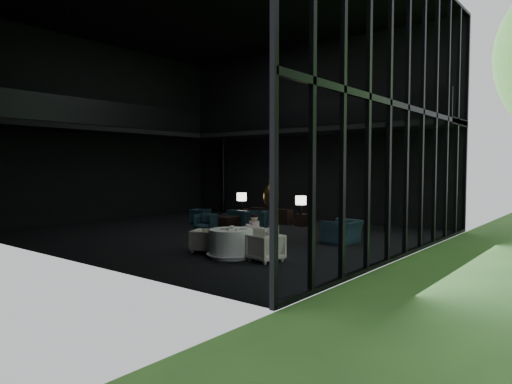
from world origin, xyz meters
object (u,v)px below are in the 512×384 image
Objects in this scene: coffee_table at (224,222)px; dining_chair_west at (205,241)px; table_lamp_left at (242,198)px; side_table_left at (245,214)px; lounge_armchair_south at (206,222)px; dining_chair_east at (265,246)px; console at (271,216)px; bronze_urn at (271,196)px; window_armchair at (343,227)px; side_table_right at (302,220)px; table_lamp_right at (301,201)px; sofa at (247,215)px; child at (254,225)px; dining_table at (231,245)px; dining_chair_north at (260,236)px; lounge_armchair_west at (200,216)px; lounge_armchair_east at (256,219)px.

dining_chair_west reaches higher than coffee_table.
table_lamp_left is at bearing 112.76° from coffee_table.
lounge_armchair_south reaches higher than side_table_left.
console is at bearing -132.97° from dining_chair_east.
bronze_urn reaches higher than window_armchair.
side_table_right is 0.68× the size of table_lamp_right.
child is at bearing 133.73° from sofa.
dining_chair_north reaches higher than dining_table.
console is 2.05× the size of coffee_table.
dining_chair_west is at bearing 175.52° from dining_table.
lounge_armchair_west reaches higher than coffee_table.
child is at bearing -57.47° from bronze_urn.
console is 3.99× the size of side_table_right.
bronze_urn reaches higher than lounge_armchair_east.
lounge_armchair_south is 0.69× the size of coffee_table.
side_table_left is 2.57m from coffee_table.
sofa is at bearing -76.42° from lounge_armchair_west.
table_lamp_right is (0.00, -0.12, 0.78)m from side_table_right.
console is 3.61m from lounge_armchair_south.
coffee_table is 1.49× the size of dining_chair_west.
dining_table is (-1.29, -3.84, -0.19)m from window_armchair.
lounge_armchair_south is 4.64m from dining_chair_north.
bronze_urn reaches higher than lounge_armchair_west.
child is at bearing 90.56° from dining_table.
console is at bearing 2.70° from table_lamp_left.
lounge_armchair_east is (0.92, -2.18, 0.13)m from console.
dining_chair_west is at bearing -77.06° from dining_chair_east.
side_table_left is at bearing 127.59° from dining_table.
sofa reaches higher than coffee_table.
dining_table is (5.75, -4.50, -0.00)m from lounge_armchair_west.
console is at bearing 179.96° from side_table_right.
table_lamp_right is at bearing -142.92° from dining_chair_east.
sofa reaches higher than dining_chair_east.
sofa is 2.22× the size of coffee_table.
table_lamp_right is at bearing -152.57° from sofa.
dining_chair_north is at bearing 81.99° from dining_table.
table_lamp_right is at bearing 42.31° from lounge_armchair_south.
table_lamp_left is (-1.60, -0.08, 0.72)m from console.
child reaches higher than dining_chair_west.
sofa reaches higher than lounge_armchair_west.
table_lamp_left reaches higher than console.
lounge_armchair_east is at bearing -52.20° from child.
side_table_left is at bearing -44.13° from sofa.
table_lamp_right is 4.06m from lounge_armchair_south.
lounge_armchair_south is (1.73, -1.43, 0.01)m from lounge_armchair_west.
dining_chair_west is at bearing 120.92° from sofa.
lounge_armchair_west is at bearing 122.53° from lounge_armchair_south.
dining_chair_east reaches higher than console.
window_armchair is at bearing -53.92° from dining_chair_west.
dining_chair_north is at bearing 135.15° from sofa.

